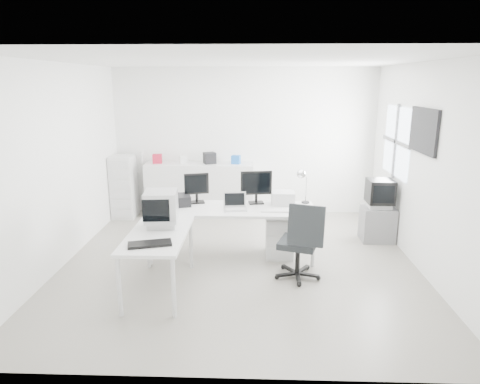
{
  "coord_description": "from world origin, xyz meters",
  "views": [
    {
      "loc": [
        0.21,
        -5.73,
        2.54
      ],
      "look_at": [
        0.0,
        0.2,
        1.0
      ],
      "focal_mm": 32.0,
      "sensor_mm": 36.0,
      "label": 1
    }
  ],
  "objects_px": {
    "drawer_pedestal": "(279,236)",
    "laser_printer": "(283,198)",
    "laptop": "(235,203)",
    "tv_cabinet": "(377,224)",
    "crt_monitor": "(161,209)",
    "office_chair": "(298,239)",
    "filing_cabinet": "(124,187)",
    "crt_tv": "(380,194)",
    "side_desk": "(159,261)",
    "inkjet_printer": "(175,200)",
    "main_desk": "(232,232)",
    "lcd_monitor_large": "(256,188)",
    "lcd_monitor_small": "(197,188)",
    "sideboard": "(200,190)"
  },
  "relations": [
    {
      "from": "laser_printer",
      "to": "filing_cabinet",
      "type": "bearing_deg",
      "value": 149.32
    },
    {
      "from": "main_desk",
      "to": "crt_tv",
      "type": "bearing_deg",
      "value": 17.27
    },
    {
      "from": "drawer_pedestal",
      "to": "sideboard",
      "type": "bearing_deg",
      "value": 126.31
    },
    {
      "from": "side_desk",
      "to": "filing_cabinet",
      "type": "height_order",
      "value": "filing_cabinet"
    },
    {
      "from": "lcd_monitor_large",
      "to": "tv_cabinet",
      "type": "bearing_deg",
      "value": 4.48
    },
    {
      "from": "lcd_monitor_small",
      "to": "lcd_monitor_large",
      "type": "distance_m",
      "value": 0.9
    },
    {
      "from": "drawer_pedestal",
      "to": "laptop",
      "type": "xyz_separation_m",
      "value": [
        -0.65,
        -0.15,
        0.56
      ]
    },
    {
      "from": "laptop",
      "to": "sideboard",
      "type": "distance_m",
      "value": 2.27
    },
    {
      "from": "side_desk",
      "to": "inkjet_printer",
      "type": "height_order",
      "value": "inkjet_printer"
    },
    {
      "from": "office_chair",
      "to": "side_desk",
      "type": "bearing_deg",
      "value": -149.06
    },
    {
      "from": "crt_monitor",
      "to": "filing_cabinet",
      "type": "distance_m",
      "value": 3.02
    },
    {
      "from": "main_desk",
      "to": "crt_tv",
      "type": "distance_m",
      "value": 2.48
    },
    {
      "from": "main_desk",
      "to": "sideboard",
      "type": "bearing_deg",
      "value": 110.13
    },
    {
      "from": "side_desk",
      "to": "drawer_pedestal",
      "type": "bearing_deg",
      "value": 36.57
    },
    {
      "from": "inkjet_printer",
      "to": "office_chair",
      "type": "xyz_separation_m",
      "value": [
        1.75,
        -0.79,
        -0.29
      ]
    },
    {
      "from": "main_desk",
      "to": "tv_cabinet",
      "type": "bearing_deg",
      "value": 17.27
    },
    {
      "from": "crt_monitor",
      "to": "sideboard",
      "type": "distance_m",
      "value": 2.89
    },
    {
      "from": "laptop",
      "to": "tv_cabinet",
      "type": "bearing_deg",
      "value": 13.12
    },
    {
      "from": "drawer_pedestal",
      "to": "filing_cabinet",
      "type": "height_order",
      "value": "filing_cabinet"
    },
    {
      "from": "main_desk",
      "to": "side_desk",
      "type": "height_order",
      "value": "same"
    },
    {
      "from": "laptop",
      "to": "crt_monitor",
      "type": "height_order",
      "value": "crt_monitor"
    },
    {
      "from": "laser_printer",
      "to": "office_chair",
      "type": "relative_size",
      "value": 0.32
    },
    {
      "from": "lcd_monitor_small",
      "to": "tv_cabinet",
      "type": "bearing_deg",
      "value": -6.16
    },
    {
      "from": "side_desk",
      "to": "office_chair",
      "type": "distance_m",
      "value": 1.81
    },
    {
      "from": "inkjet_printer",
      "to": "laser_printer",
      "type": "height_order",
      "value": "laser_printer"
    },
    {
      "from": "main_desk",
      "to": "drawer_pedestal",
      "type": "xyz_separation_m",
      "value": [
        0.7,
        0.05,
        -0.08
      ]
    },
    {
      "from": "drawer_pedestal",
      "to": "laser_printer",
      "type": "relative_size",
      "value": 1.78
    },
    {
      "from": "lcd_monitor_small",
      "to": "main_desk",
      "type": "bearing_deg",
      "value": -39.97
    },
    {
      "from": "crt_tv",
      "to": "sideboard",
      "type": "bearing_deg",
      "value": 157.45
    },
    {
      "from": "crt_monitor",
      "to": "office_chair",
      "type": "bearing_deg",
      "value": -0.37
    },
    {
      "from": "main_desk",
      "to": "filing_cabinet",
      "type": "distance_m",
      "value": 2.85
    },
    {
      "from": "lcd_monitor_small",
      "to": "office_chair",
      "type": "bearing_deg",
      "value": -48.37
    },
    {
      "from": "main_desk",
      "to": "lcd_monitor_large",
      "type": "xyz_separation_m",
      "value": [
        0.35,
        0.25,
        0.62
      ]
    },
    {
      "from": "filing_cabinet",
      "to": "crt_tv",
      "type": "bearing_deg",
      "value": -13.9
    },
    {
      "from": "laser_printer",
      "to": "tv_cabinet",
      "type": "height_order",
      "value": "laser_printer"
    },
    {
      "from": "lcd_monitor_large",
      "to": "tv_cabinet",
      "type": "xyz_separation_m",
      "value": [
        1.99,
        0.48,
        -0.71
      ]
    },
    {
      "from": "laptop",
      "to": "office_chair",
      "type": "xyz_separation_m",
      "value": [
        0.85,
        -0.59,
        -0.33
      ]
    },
    {
      "from": "inkjet_printer",
      "to": "crt_monitor",
      "type": "relative_size",
      "value": 0.96
    },
    {
      "from": "laser_printer",
      "to": "office_chair",
      "type": "xyz_separation_m",
      "value": [
        0.15,
        -0.91,
        -0.31
      ]
    },
    {
      "from": "sideboard",
      "to": "office_chair",
      "type": "bearing_deg",
      "value": -58.67
    },
    {
      "from": "crt_monitor",
      "to": "filing_cabinet",
      "type": "height_order",
      "value": "crt_monitor"
    },
    {
      "from": "side_desk",
      "to": "office_chair",
      "type": "xyz_separation_m",
      "value": [
        1.75,
        0.41,
        0.16
      ]
    },
    {
      "from": "crt_monitor",
      "to": "side_desk",
      "type": "bearing_deg",
      "value": -95.65
    },
    {
      "from": "drawer_pedestal",
      "to": "office_chair",
      "type": "distance_m",
      "value": 0.8
    },
    {
      "from": "main_desk",
      "to": "office_chair",
      "type": "distance_m",
      "value": 1.15
    },
    {
      "from": "drawer_pedestal",
      "to": "laser_printer",
      "type": "xyz_separation_m",
      "value": [
        0.05,
        0.17,
        0.55
      ]
    },
    {
      "from": "drawer_pedestal",
      "to": "crt_monitor",
      "type": "relative_size",
      "value": 1.34
    },
    {
      "from": "main_desk",
      "to": "lcd_monitor_large",
      "type": "relative_size",
      "value": 4.91
    },
    {
      "from": "lcd_monitor_small",
      "to": "filing_cabinet",
      "type": "relative_size",
      "value": 0.39
    },
    {
      "from": "office_chair",
      "to": "filing_cabinet",
      "type": "relative_size",
      "value": 0.9
    }
  ]
}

